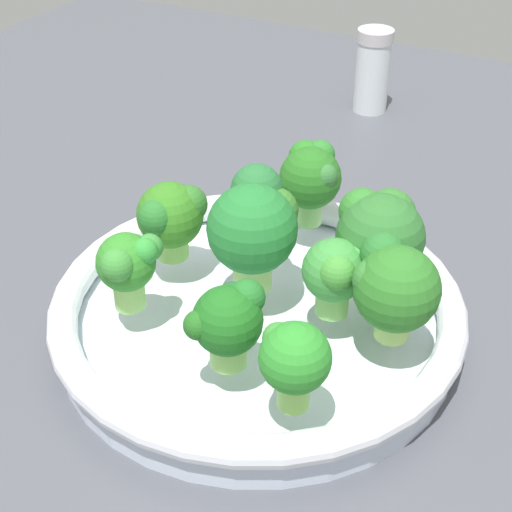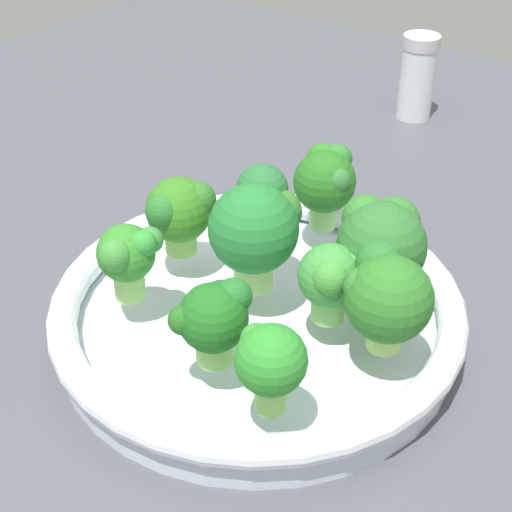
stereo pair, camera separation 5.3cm
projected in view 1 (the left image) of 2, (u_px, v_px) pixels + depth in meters
The scene contains 12 objects.
ground_plane at pixel (253, 351), 57.01cm from camera, with size 130.00×130.00×2.50cm, color #494C54.
bowl at pixel (256, 312), 55.74cm from camera, with size 29.64×29.64×3.84cm.
broccoli_floret_0 at pixel (229, 319), 46.82cm from camera, with size 4.91×4.40×5.66cm.
broccoli_floret_1 at pixel (311, 176), 60.13cm from camera, with size 5.56×5.03×6.49cm.
broccoli_floret_2 at pixel (336, 272), 50.71cm from camera, with size 4.43×4.32×5.64cm.
broccoli_floret_3 at pixel (128, 264), 51.19cm from camera, with size 4.72×4.29×5.65cm.
broccoli_floret_4 at pixel (393, 286), 48.69cm from camera, with size 5.82×5.93×6.62cm.
broccoli_floret_5 at pixel (171, 216), 56.17cm from camera, with size 5.76×4.94×6.05cm.
broccoli_floret_6 at pixel (294, 358), 43.68cm from camera, with size 4.23×4.29×5.77cm.
broccoli_floret_7 at pixel (255, 224), 52.92cm from camera, with size 7.26×6.30×8.28cm.
broccoli_floret_8 at pixel (380, 233), 52.34cm from camera, with size 6.61×6.41×7.56cm.
pepper_shaker at pixel (373, 70), 86.92cm from camera, with size 4.04×4.04×9.43cm.
Camera 1 is at (37.74, 20.38, 36.96)cm, focal length 54.16 mm.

